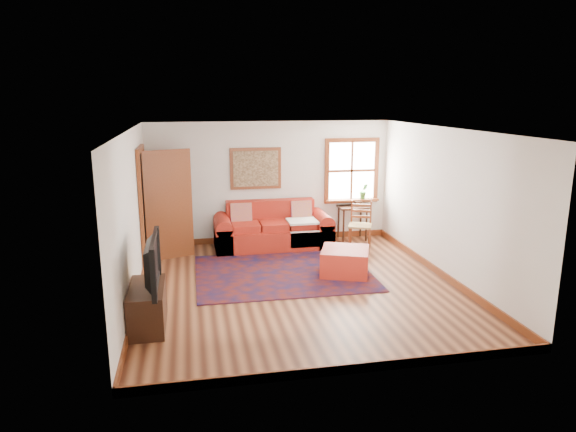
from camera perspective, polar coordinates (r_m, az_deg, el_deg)
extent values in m
plane|color=#492213|center=(8.35, 1.07, -7.79)|extent=(5.50, 5.50, 0.00)
cube|color=silver|center=(10.65, -2.01, 3.76)|extent=(5.00, 0.04, 2.50)
cube|color=silver|center=(5.43, 7.24, -5.58)|extent=(5.00, 0.04, 2.50)
cube|color=silver|center=(7.87, -16.99, -0.17)|extent=(0.04, 5.50, 2.50)
cube|color=silver|center=(8.85, 17.15, 1.25)|extent=(0.04, 5.50, 2.50)
cube|color=white|center=(7.82, 1.15, 9.59)|extent=(5.00, 5.50, 0.04)
cube|color=brown|center=(10.89, -1.94, -2.44)|extent=(5.00, 0.03, 0.12)
cube|color=brown|center=(8.21, -16.33, -8.28)|extent=(0.03, 5.50, 0.12)
cube|color=brown|center=(9.15, 16.56, -6.06)|extent=(0.03, 5.50, 0.12)
cube|color=white|center=(11.01, 7.06, 5.03)|extent=(1.00, 0.02, 1.20)
cube|color=brown|center=(10.92, 7.18, 8.37)|extent=(1.18, 0.06, 0.09)
cube|color=brown|center=(11.10, 6.99, 1.72)|extent=(1.18, 0.06, 0.09)
cube|color=brown|center=(10.84, 4.34, 4.97)|extent=(0.09, 0.06, 1.20)
cube|color=brown|center=(11.18, 9.76, 5.06)|extent=(0.09, 0.06, 1.20)
cube|color=brown|center=(11.00, 7.09, 5.02)|extent=(1.00, 0.04, 0.05)
cube|color=brown|center=(11.03, 7.11, 1.78)|extent=(1.15, 0.20, 0.04)
imported|color=#306C26|center=(11.06, 8.40, 2.74)|extent=(0.18, 0.15, 0.33)
cube|color=black|center=(9.47, -15.91, 0.69)|extent=(0.02, 0.90, 2.05)
cube|color=brown|center=(8.98, -15.97, 0.03)|extent=(0.06, 0.09, 2.05)
cube|color=brown|center=(9.95, -15.52, 1.30)|extent=(0.06, 0.09, 2.05)
cube|color=brown|center=(9.30, -16.14, 7.15)|extent=(0.06, 1.08, 0.09)
cube|color=brown|center=(9.73, -13.12, 1.18)|extent=(0.86, 0.35, 2.05)
cube|color=silver|center=(9.71, -13.15, 1.77)|extent=(0.56, 0.22, 1.33)
cube|color=brown|center=(10.54, -3.61, 5.29)|extent=(1.05, 0.04, 0.85)
cube|color=tan|center=(10.51, -3.59, 5.27)|extent=(0.92, 0.03, 0.72)
cube|color=#54140C|center=(8.93, -0.58, -6.31)|extent=(2.99, 2.40, 0.02)
cube|color=#AB2316|center=(10.37, -1.66, -2.41)|extent=(2.33, 0.96, 0.41)
cube|color=#AB2316|center=(10.60, -1.99, 0.46)|extent=(1.81, 0.26, 0.51)
cube|color=#AB2316|center=(10.25, -7.21, -2.41)|extent=(0.32, 0.96, 0.51)
cube|color=#AB2316|center=(10.56, 3.72, -1.87)|extent=(0.32, 0.96, 0.51)
cube|color=gold|center=(10.35, -5.23, 0.28)|extent=(0.43, 0.21, 0.44)
cube|color=gold|center=(10.54, 1.48, 0.57)|extent=(0.43, 0.21, 0.44)
cube|color=silver|center=(10.21, 1.60, -0.58)|extent=(0.59, 0.53, 0.04)
cube|color=#AB2316|center=(8.87, 6.35, -5.06)|extent=(1.01, 1.01, 0.45)
cube|color=#331B11|center=(10.94, 7.21, 0.99)|extent=(0.60, 0.45, 0.04)
cylinder|color=#331B11|center=(10.78, 6.19, -1.14)|extent=(0.04, 0.04, 0.68)
cylinder|color=#331B11|center=(10.93, 8.70, -1.01)|extent=(0.04, 0.04, 0.68)
cylinder|color=#331B11|center=(11.12, 5.63, -0.68)|extent=(0.04, 0.04, 0.68)
cylinder|color=#331B11|center=(11.27, 8.07, -0.56)|extent=(0.04, 0.04, 0.68)
cube|color=tan|center=(10.31, 8.02, -1.07)|extent=(0.57, 0.56, 0.04)
cylinder|color=brown|center=(10.22, 6.83, -2.61)|extent=(0.04, 0.04, 0.45)
cylinder|color=brown|center=(10.19, 8.97, -2.72)|extent=(0.04, 0.04, 0.45)
cylinder|color=brown|center=(10.50, 7.05, -0.78)|extent=(0.04, 0.04, 0.95)
cylinder|color=brown|center=(10.48, 9.14, -0.88)|extent=(0.04, 0.04, 0.95)
cube|color=brown|center=(10.43, 8.14, 0.56)|extent=(0.36, 0.18, 0.28)
cube|color=#331B11|center=(7.12, -15.34, -9.68)|extent=(0.45, 1.01, 0.55)
imported|color=black|center=(6.89, -15.50, -5.02)|extent=(0.15, 1.18, 0.68)
cylinder|color=silver|center=(7.39, -14.90, -5.76)|extent=(0.12, 0.12, 0.18)
cylinder|color=#FFA53F|center=(7.40, -14.88, -5.98)|extent=(0.07, 0.07, 0.12)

